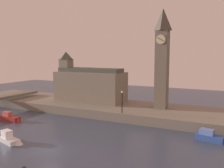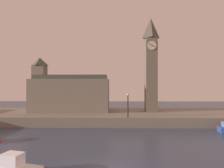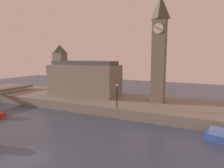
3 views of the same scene
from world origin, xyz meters
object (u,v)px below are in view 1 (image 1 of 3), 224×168
at_px(boat_dinghy_red, 11,118).
at_px(boat_ferry_white, 11,139).
at_px(boat_tour_blue, 213,137).
at_px(streetlamp, 122,99).
at_px(clock_tower, 162,57).
at_px(parliament_hall, 88,84).

bearing_deg(boat_dinghy_red, boat_ferry_white, -41.30).
bearing_deg(boat_tour_blue, streetlamp, 167.98).
relative_size(boat_tour_blue, boat_ferry_white, 1.05).
xyz_separation_m(clock_tower, streetlamp, (-4.62, -6.37, -6.59)).
height_order(clock_tower, streetlamp, clock_tower).
distance_m(parliament_hall, streetlamp, 12.72).
relative_size(boat_tour_blue, boat_dinghy_red, 0.93).
xyz_separation_m(clock_tower, boat_tour_blue, (9.26, -9.33, -9.82)).
relative_size(streetlamp, boat_tour_blue, 0.84).
height_order(parliament_hall, boat_ferry_white, parliament_hall).
distance_m(clock_tower, streetlamp, 10.26).
xyz_separation_m(streetlamp, boat_ferry_white, (-8.32, -14.81, -3.28)).
xyz_separation_m(boat_ferry_white, boat_dinghy_red, (-8.20, 7.20, 0.04)).
xyz_separation_m(clock_tower, boat_dinghy_red, (-21.14, -13.98, -9.82)).
bearing_deg(clock_tower, boat_tour_blue, -45.22).
xyz_separation_m(clock_tower, parliament_hall, (-15.27, 0.49, -5.50)).
bearing_deg(clock_tower, boat_ferry_white, -121.41).
bearing_deg(boat_ferry_white, clock_tower, 58.59).
bearing_deg(boat_tour_blue, boat_dinghy_red, -171.29).
relative_size(streetlamp, boat_dinghy_red, 0.78).
height_order(parliament_hall, boat_dinghy_red, parliament_hall).
bearing_deg(boat_tour_blue, clock_tower, 134.78).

